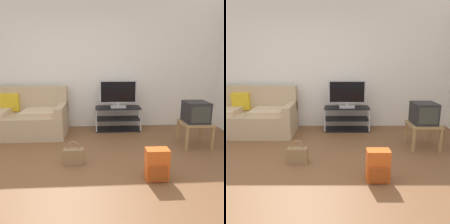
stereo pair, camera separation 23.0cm
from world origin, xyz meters
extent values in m
cube|color=brown|center=(0.00, 0.00, -0.01)|extent=(9.00, 9.80, 0.02)
cube|color=silver|center=(0.00, 2.45, 1.35)|extent=(9.00, 0.10, 2.70)
cube|color=tan|center=(-1.26, 1.85, 0.21)|extent=(1.90, 0.88, 0.43)
cube|color=tan|center=(-1.26, 2.19, 0.68)|extent=(1.90, 0.20, 0.51)
cube|color=tan|center=(-0.38, 1.85, 0.52)|extent=(0.14, 0.88, 0.19)
cube|color=#CBAF89|center=(-0.74, 1.79, 0.48)|extent=(0.76, 0.62, 0.10)
cube|color=gold|center=(-1.45, 2.07, 0.63)|extent=(0.36, 0.16, 0.37)
cube|color=black|center=(0.75, 2.11, 0.48)|extent=(0.95, 0.41, 0.02)
cube|color=black|center=(0.75, 2.11, 0.25)|extent=(0.91, 0.40, 0.02)
cube|color=black|center=(0.75, 2.11, 0.01)|extent=(0.95, 0.41, 0.02)
cylinder|color=#B7B7BC|center=(0.29, 1.92, 0.25)|extent=(0.03, 0.03, 0.49)
cylinder|color=#B7B7BC|center=(1.21, 1.92, 0.25)|extent=(0.03, 0.03, 0.49)
cylinder|color=#B7B7BC|center=(0.29, 2.30, 0.25)|extent=(0.03, 0.03, 0.49)
cylinder|color=#B7B7BC|center=(1.21, 2.30, 0.25)|extent=(0.03, 0.03, 0.49)
cube|color=#B2B2B7|center=(0.75, 2.09, 0.52)|extent=(0.31, 0.22, 0.05)
cube|color=#B2B2B7|center=(0.75, 2.09, 0.56)|extent=(0.05, 0.04, 0.04)
cube|color=#B2B2B7|center=(0.75, 2.09, 0.82)|extent=(0.77, 0.04, 0.48)
cube|color=black|center=(0.75, 2.07, 0.82)|extent=(0.71, 0.01, 0.42)
cube|color=#9E7A4C|center=(2.01, 1.11, 0.41)|extent=(0.50, 0.50, 0.03)
cube|color=#9E7A4C|center=(1.79, 0.90, 0.20)|extent=(0.04, 0.04, 0.40)
cube|color=#9E7A4C|center=(2.23, 0.90, 0.20)|extent=(0.04, 0.04, 0.40)
cube|color=#9E7A4C|center=(1.79, 1.33, 0.20)|extent=(0.04, 0.04, 0.40)
cube|color=#9E7A4C|center=(2.23, 1.33, 0.20)|extent=(0.04, 0.04, 0.40)
cube|color=#232326|center=(2.01, 1.13, 0.60)|extent=(0.39, 0.40, 0.35)
cube|color=#333833|center=(2.01, 0.93, 0.60)|extent=(0.32, 0.01, 0.28)
cube|color=#CC561E|center=(1.06, 0.01, 0.20)|extent=(0.29, 0.17, 0.41)
cube|color=#994116|center=(1.06, -0.09, 0.13)|extent=(0.22, 0.04, 0.18)
cylinder|color=#994116|center=(0.98, 0.12, 0.22)|extent=(0.04, 0.04, 0.33)
cylinder|color=#994116|center=(1.14, 0.12, 0.22)|extent=(0.04, 0.04, 0.33)
cube|color=olive|center=(-0.03, 0.50, 0.12)|extent=(0.29, 0.12, 0.23)
torus|color=olive|center=(-0.03, 0.50, 0.26)|extent=(0.18, 0.02, 0.18)
camera|label=1|loc=(0.33, -2.62, 1.51)|focal=36.87mm
camera|label=2|loc=(0.56, -2.62, 1.51)|focal=36.87mm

